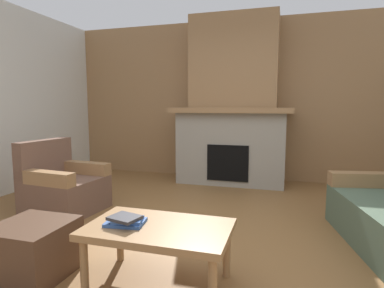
% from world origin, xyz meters
% --- Properties ---
extents(ground, '(9.00, 9.00, 0.00)m').
position_xyz_m(ground, '(0.00, 0.00, 0.00)').
color(ground, brown).
extents(wall_back_wood_panel, '(6.00, 0.12, 2.70)m').
position_xyz_m(wall_back_wood_panel, '(0.00, 3.00, 1.35)').
color(wall_back_wood_panel, '#997047').
rests_on(wall_back_wood_panel, ground).
extents(fireplace, '(1.90, 0.82, 2.70)m').
position_xyz_m(fireplace, '(0.00, 2.62, 1.16)').
color(fireplace, gray).
rests_on(fireplace, ground).
extents(armchair, '(0.83, 0.83, 0.85)m').
position_xyz_m(armchair, '(-1.70, 0.58, 0.29)').
color(armchair, brown).
rests_on(armchair, ground).
extents(coffee_table, '(1.00, 0.60, 0.43)m').
position_xyz_m(coffee_table, '(0.01, -0.56, 0.38)').
color(coffee_table, '#997047').
rests_on(coffee_table, ground).
extents(ottoman, '(0.52, 0.52, 0.40)m').
position_xyz_m(ottoman, '(-0.93, -0.71, 0.20)').
color(ottoman, '#4C3323').
rests_on(ottoman, ground).
extents(book_stack_near_edge, '(0.29, 0.25, 0.07)m').
position_xyz_m(book_stack_near_edge, '(-0.22, -0.61, 0.46)').
color(book_stack_near_edge, '#335699').
rests_on(book_stack_near_edge, coffee_table).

